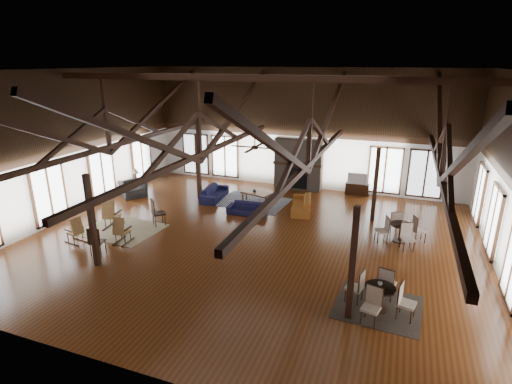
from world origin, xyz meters
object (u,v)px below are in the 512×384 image
(cafe_table_near, at_px, (380,294))
(sofa_navy_left, at_px, (215,193))
(tv_console, at_px, (357,189))
(sofa_navy_front, at_px, (247,209))
(armchair, at_px, (133,189))
(coffee_table, at_px, (256,193))
(sofa_orange, at_px, (301,204))
(cafe_table_far, at_px, (401,229))

(cafe_table_near, bearing_deg, sofa_navy_left, 140.58)
(tv_console, bearing_deg, sofa_navy_front, -133.19)
(armchair, bearing_deg, sofa_navy_left, -40.04)
(sofa_navy_left, bearing_deg, sofa_navy_front, -126.85)
(sofa_navy_front, bearing_deg, cafe_table_near, -45.29)
(sofa_navy_left, xyz_separation_m, cafe_table_near, (8.01, -6.58, 0.18))
(tv_console, bearing_deg, coffee_table, -145.79)
(sofa_navy_front, bearing_deg, coffee_table, 92.36)
(sofa_orange, relative_size, tv_console, 1.88)
(tv_console, bearing_deg, armchair, -158.34)
(cafe_table_near, bearing_deg, cafe_table_far, 84.87)
(armchair, relative_size, cafe_table_far, 0.63)
(cafe_table_near, bearing_deg, armchair, 154.83)
(sofa_navy_left, height_order, coffee_table, sofa_navy_left)
(sofa_navy_left, xyz_separation_m, tv_console, (6.31, 3.05, -0.02))
(tv_console, bearing_deg, cafe_table_near, -79.97)
(coffee_table, distance_m, tv_console, 5.15)
(cafe_table_near, relative_size, cafe_table_far, 1.02)
(coffee_table, height_order, cafe_table_near, cafe_table_near)
(sofa_orange, height_order, tv_console, sofa_orange)
(cafe_table_far, xyz_separation_m, tv_console, (-2.12, 4.99, -0.20))
(armchair, distance_m, tv_console, 10.97)
(tv_console, bearing_deg, sofa_orange, -122.72)
(coffee_table, distance_m, armchair, 6.05)
(cafe_table_far, bearing_deg, coffee_table, 161.79)
(coffee_table, xyz_separation_m, armchair, (-5.94, -1.15, -0.08))
(cafe_table_far, relative_size, tv_console, 1.66)
(sofa_navy_front, relative_size, sofa_orange, 0.81)
(coffee_table, bearing_deg, cafe_table_far, -2.85)
(sofa_navy_front, height_order, sofa_orange, sofa_orange)
(sofa_navy_front, xyz_separation_m, sofa_orange, (2.08, 1.22, 0.06))
(tv_console, bearing_deg, sofa_navy_left, -154.18)
(cafe_table_near, relative_size, tv_console, 1.68)
(sofa_navy_left, height_order, armchair, armchair)
(cafe_table_near, bearing_deg, sofa_navy_front, 137.90)
(armchair, bearing_deg, tv_console, -32.75)
(sofa_orange, height_order, cafe_table_near, cafe_table_near)
(cafe_table_near, bearing_deg, tv_console, 100.03)
(sofa_navy_front, distance_m, tv_console, 6.01)
(sofa_orange, bearing_deg, tv_console, 135.21)
(cafe_table_far, distance_m, tv_console, 5.43)
(coffee_table, bearing_deg, sofa_orange, 8.57)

